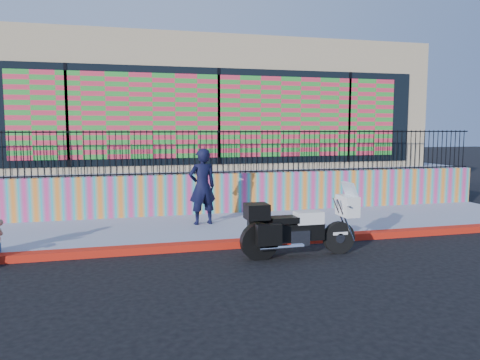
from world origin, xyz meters
name	(u,v)px	position (x,y,z in m)	size (l,w,h in m)	color
ground	(259,246)	(0.00, 0.00, 0.00)	(90.00, 90.00, 0.00)	black
red_curb	(259,242)	(0.00, 0.00, 0.07)	(16.00, 0.30, 0.15)	red
sidewalk	(240,227)	(0.00, 1.65, 0.07)	(16.00, 3.00, 0.15)	#969CB4
mural_wall	(226,193)	(0.00, 3.25, 0.70)	(16.00, 0.20, 1.10)	#D5387C
metal_fence	(225,152)	(0.00, 3.25, 1.85)	(15.80, 0.04, 1.20)	black
elevated_platform	(196,177)	(0.00, 8.35, 0.62)	(16.00, 10.00, 1.25)	#969CB4
storefront_building	(197,108)	(0.00, 8.13, 3.25)	(14.00, 8.06, 4.00)	tan
police_motorcycle	(298,226)	(0.49, -1.00, 0.60)	(2.32, 0.77, 1.44)	black
police_officer	(202,187)	(-0.91, 1.84, 1.08)	(0.68, 0.45, 1.87)	black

